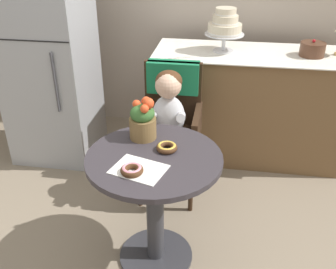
{
  "coord_description": "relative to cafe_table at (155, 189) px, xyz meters",
  "views": [
    {
      "loc": [
        0.34,
        -1.67,
        1.8
      ],
      "look_at": [
        0.05,
        0.15,
        0.77
      ],
      "focal_mm": 41.47,
      "sensor_mm": 36.0,
      "label": 1
    }
  ],
  "objects": [
    {
      "name": "ground_plane",
      "position": [
        0.0,
        0.0,
        -0.51
      ],
      "size": [
        8.0,
        8.0,
        0.0
      ],
      "primitive_type": "plane",
      "color": "gray"
    },
    {
      "name": "cafe_table",
      "position": [
        0.0,
        0.0,
        0.0
      ],
      "size": [
        0.72,
        0.72,
        0.72
      ],
      "color": "#332D33",
      "rests_on": "ground"
    },
    {
      "name": "wicker_chair",
      "position": [
        -0.02,
        0.74,
        0.13
      ],
      "size": [
        0.42,
        0.45,
        0.95
      ],
      "rotation": [
        0.0,
        0.0,
        -0.06
      ],
      "color": "#332114",
      "rests_on": "ground"
    },
    {
      "name": "seated_child",
      "position": [
        -0.02,
        0.58,
        0.17
      ],
      "size": [
        0.27,
        0.32,
        0.73
      ],
      "color": "silver",
      "rests_on": "ground"
    },
    {
      "name": "paper_napkin",
      "position": [
        -0.05,
        -0.13,
        0.21
      ],
      "size": [
        0.3,
        0.26,
        0.0
      ],
      "primitive_type": "cube",
      "rotation": [
        0.0,
        0.0,
        -0.29
      ],
      "color": "white",
      "rests_on": "cafe_table"
    },
    {
      "name": "donut_front",
      "position": [
        0.06,
        0.07,
        0.23
      ],
      "size": [
        0.11,
        0.11,
        0.03
      ],
      "color": "#4C2D19",
      "rests_on": "cafe_table"
    },
    {
      "name": "donut_mid",
      "position": [
        -0.08,
        -0.17,
        0.23
      ],
      "size": [
        0.11,
        0.11,
        0.04
      ],
      "color": "#4C2D19",
      "rests_on": "cafe_table"
    },
    {
      "name": "flower_vase",
      "position": [
        -0.1,
        0.18,
        0.32
      ],
      "size": [
        0.15,
        0.15,
        0.25
      ],
      "color": "brown",
      "rests_on": "cafe_table"
    },
    {
      "name": "display_counter",
      "position": [
        0.55,
        1.3,
        -0.05
      ],
      "size": [
        1.56,
        0.62,
        0.9
      ],
      "color": "brown",
      "rests_on": "ground"
    },
    {
      "name": "tiered_cake_stand",
      "position": [
        0.3,
        1.3,
        0.59
      ],
      "size": [
        0.3,
        0.3,
        0.33
      ],
      "color": "silver",
      "rests_on": "display_counter"
    },
    {
      "name": "round_layer_cake",
      "position": [
        0.96,
        1.29,
        0.44
      ],
      "size": [
        0.18,
        0.18,
        0.13
      ],
      "color": "#4C2D1E",
      "rests_on": "display_counter"
    },
    {
      "name": "refrigerator",
      "position": [
        -1.05,
        1.1,
        0.34
      ],
      "size": [
        0.64,
        0.63,
        1.7
      ],
      "color": "#9EA0A5",
      "rests_on": "ground"
    }
  ]
}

